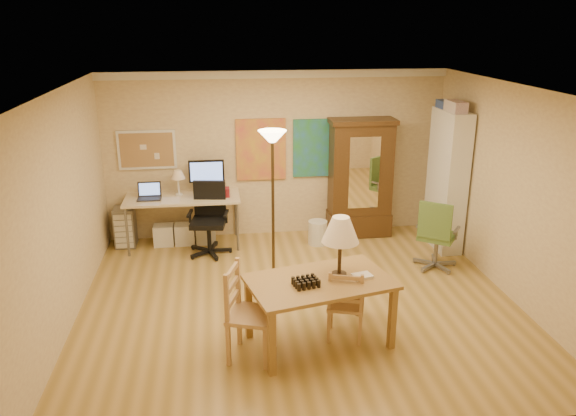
{
  "coord_description": "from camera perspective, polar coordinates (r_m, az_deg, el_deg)",
  "views": [
    {
      "loc": [
        -0.98,
        -6.39,
        3.46
      ],
      "look_at": [
        -0.1,
        0.3,
        1.18
      ],
      "focal_mm": 35.0,
      "sensor_mm": 36.0,
      "label": 1
    }
  ],
  "objects": [
    {
      "name": "floor",
      "position": [
        7.33,
        1.08,
        -9.46
      ],
      "size": [
        5.5,
        5.5,
        0.0
      ],
      "primitive_type": "plane",
      "color": "olive",
      "rests_on": "ground"
    },
    {
      "name": "crown_molding",
      "position": [
        8.94,
        -1.23,
        13.44
      ],
      "size": [
        5.5,
        0.08,
        0.12
      ],
      "primitive_type": "cube",
      "color": "white",
      "rests_on": "floor"
    },
    {
      "name": "corkboard",
      "position": [
        9.13,
        -14.15,
        5.75
      ],
      "size": [
        0.9,
        0.04,
        0.62
      ],
      "primitive_type": "cube",
      "color": "tan",
      "rests_on": "floor"
    },
    {
      "name": "art_panel_left",
      "position": [
        9.11,
        -2.76,
        5.94
      ],
      "size": [
        0.8,
        0.04,
        1.0
      ],
      "primitive_type": "cube",
      "color": "gold",
      "rests_on": "floor"
    },
    {
      "name": "art_panel_right",
      "position": [
        9.23,
        2.85,
        6.11
      ],
      "size": [
        0.75,
        0.04,
        0.95
      ],
      "primitive_type": "cube",
      "color": "teal",
      "rests_on": "floor"
    },
    {
      "name": "dining_table",
      "position": [
        6.13,
        4.03,
        -5.88
      ],
      "size": [
        1.71,
        1.26,
        1.45
      ],
      "color": "brown",
      "rests_on": "floor"
    },
    {
      "name": "ladder_chair_back",
      "position": [
        6.41,
        5.88,
        -9.88
      ],
      "size": [
        0.49,
        0.48,
        0.86
      ],
      "color": "#A6844C",
      "rests_on": "floor"
    },
    {
      "name": "ladder_chair_left",
      "position": [
        6.04,
        -4.07,
        -10.82
      ],
      "size": [
        0.59,
        0.61,
        1.05
      ],
      "color": "#A6844C",
      "rests_on": "floor"
    },
    {
      "name": "torchiere_lamp",
      "position": [
        7.45,
        -1.58,
        4.77
      ],
      "size": [
        0.38,
        0.38,
        2.08
      ],
      "color": "#382A16",
      "rests_on": "floor"
    },
    {
      "name": "computer_desk",
      "position": [
        9.06,
        -10.35,
        -0.71
      ],
      "size": [
        1.78,
        0.78,
        1.35
      ],
      "color": "beige",
      "rests_on": "floor"
    },
    {
      "name": "office_chair_black",
      "position": [
        8.73,
        -7.98,
        -2.73
      ],
      "size": [
        0.68,
        0.68,
        1.11
      ],
      "color": "black",
      "rests_on": "floor"
    },
    {
      "name": "office_chair_green",
      "position": [
        8.42,
        14.74,
        -4.15
      ],
      "size": [
        0.66,
        0.66,
        1.05
      ],
      "color": "slate",
      "rests_on": "floor"
    },
    {
      "name": "drawer_cart",
      "position": [
        9.28,
        -16.22,
        -1.87
      ],
      "size": [
        0.32,
        0.38,
        0.63
      ],
      "color": "slate",
      "rests_on": "floor"
    },
    {
      "name": "armoire",
      "position": [
        9.31,
        7.32,
        2.26
      ],
      "size": [
        1.06,
        0.5,
        1.95
      ],
      "color": "#36240E",
      "rests_on": "floor"
    },
    {
      "name": "bookshelf",
      "position": [
        9.01,
        15.83,
        2.67
      ],
      "size": [
        0.32,
        0.87,
        2.17
      ],
      "color": "white",
      "rests_on": "floor"
    },
    {
      "name": "wastebin",
      "position": [
        9.04,
        3.03,
        -2.5
      ],
      "size": [
        0.31,
        0.31,
        0.38
      ],
      "primitive_type": "cylinder",
      "color": "silver",
      "rests_on": "floor"
    }
  ]
}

